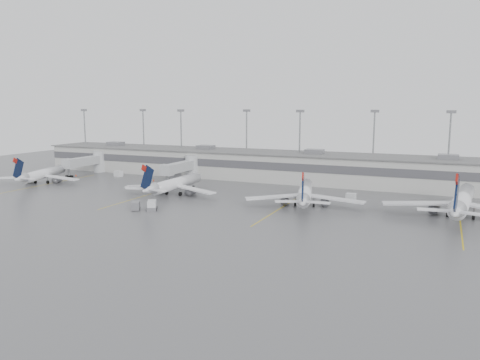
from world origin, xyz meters
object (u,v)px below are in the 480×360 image
at_px(jet_mid_right, 305,193).
at_px(jet_far_right, 462,201).
at_px(jet_mid_left, 174,184).
at_px(baggage_tug, 152,206).
at_px(jet_far_left, 42,174).

height_order(jet_mid_right, jet_far_right, jet_far_right).
distance_m(jet_mid_left, jet_mid_right, 32.98).
height_order(jet_far_right, baggage_tug, jet_far_right).
height_order(jet_far_left, jet_far_right, jet_far_right).
relative_size(jet_mid_left, baggage_tug, 7.43).
xyz_separation_m(jet_far_right, baggage_tug, (-59.37, -18.56, -2.52)).
height_order(jet_mid_right, baggage_tug, jet_mid_right).
xyz_separation_m(jet_far_left, jet_far_right, (107.36, 2.08, 0.63)).
relative_size(jet_far_left, baggage_tug, 6.96).
bearing_deg(baggage_tug, jet_far_right, -12.49).
bearing_deg(jet_mid_left, jet_far_right, 1.46).
bearing_deg(baggage_tug, jet_mid_right, 0.70).
height_order(jet_far_left, baggage_tug, jet_far_left).
relative_size(jet_mid_left, jet_mid_right, 0.98).
height_order(jet_mid_left, baggage_tug, jet_mid_left).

